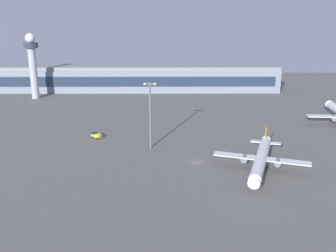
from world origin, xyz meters
The scene contains 6 objects.
ground_plane centered at (0.00, 0.00, 0.00)m, with size 416.00×416.00×0.00m, color #605E5B.
terminal_building centered at (-29.01, 128.34, 8.09)m, with size 183.00×22.40×16.40m.
control_tower centered at (-88.42, 104.29, 22.00)m, with size 8.00×8.00×38.07m.
airplane_far_stand centered at (19.89, -6.51, 3.83)m, with size 30.12×38.27×10.13m.
cargo_loader centered at (-38.71, 26.83, 1.18)m, with size 4.55×3.86×2.25m.
apron_light_west centered at (-16.26, 14.94, 14.25)m, with size 4.80×0.90×24.85m.
Camera 1 is at (-10.78, -119.77, 47.99)m, focal length 40.59 mm.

